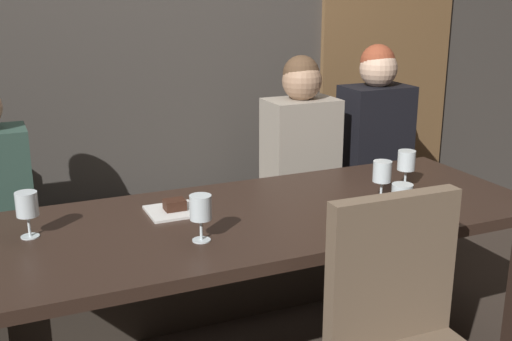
# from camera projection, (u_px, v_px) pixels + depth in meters

# --- Properties ---
(back_wall_tiled) EXTENTS (6.00, 0.12, 3.00)m
(back_wall_tiled) POSITION_uv_depth(u_px,v_px,m) (165.00, 1.00, 3.29)
(back_wall_tiled) COLOR #423D38
(back_wall_tiled) RESTS_ON ground
(arched_door) EXTENTS (0.90, 0.05, 2.55)m
(arched_door) POSITION_uv_depth(u_px,v_px,m) (388.00, 23.00, 3.78)
(arched_door) COLOR brown
(arched_door) RESTS_ON ground
(dining_table) EXTENTS (2.20, 0.84, 0.74)m
(dining_table) POSITION_uv_depth(u_px,v_px,m) (261.00, 235.00, 2.46)
(dining_table) COLOR black
(dining_table) RESTS_ON ground
(banquette_bench) EXTENTS (2.50, 0.44, 0.45)m
(banquette_bench) POSITION_uv_depth(u_px,v_px,m) (204.00, 264.00, 3.19)
(banquette_bench) COLOR #312A23
(banquette_bench) RESTS_ON ground
(chair_near_side) EXTENTS (0.45, 0.45, 0.98)m
(chair_near_side) POSITION_uv_depth(u_px,v_px,m) (409.00, 337.00, 1.91)
(chair_near_side) COLOR #302119
(chair_near_side) RESTS_ON ground
(diner_bearded) EXTENTS (0.36, 0.24, 0.80)m
(diner_bearded) POSITION_uv_depth(u_px,v_px,m) (301.00, 138.00, 3.24)
(diner_bearded) COLOR #9E9384
(diner_bearded) RESTS_ON banquette_bench
(diner_far_end) EXTENTS (0.36, 0.24, 0.84)m
(diner_far_end) POSITION_uv_depth(u_px,v_px,m) (375.00, 127.00, 3.42)
(diner_far_end) COLOR black
(diner_far_end) RESTS_ON banquette_bench
(wine_glass_far_left) EXTENTS (0.08, 0.08, 0.16)m
(wine_glass_far_left) POSITION_uv_depth(u_px,v_px,m) (201.00, 210.00, 2.14)
(wine_glass_far_left) COLOR silver
(wine_glass_far_left) RESTS_ON dining_table
(wine_glass_far_right) EXTENTS (0.08, 0.08, 0.16)m
(wine_glass_far_right) POSITION_uv_depth(u_px,v_px,m) (27.00, 205.00, 2.17)
(wine_glass_far_right) COLOR silver
(wine_glass_far_right) RESTS_ON dining_table
(wine_glass_center_front) EXTENTS (0.08, 0.08, 0.16)m
(wine_glass_center_front) POSITION_uv_depth(u_px,v_px,m) (382.00, 173.00, 2.55)
(wine_glass_center_front) COLOR silver
(wine_glass_center_front) RESTS_ON dining_table
(wine_glass_near_right) EXTENTS (0.08, 0.08, 0.16)m
(wine_glass_near_right) POSITION_uv_depth(u_px,v_px,m) (406.00, 161.00, 2.71)
(wine_glass_near_right) COLOR silver
(wine_glass_near_right) RESTS_ON dining_table
(wine_glass_end_left) EXTENTS (0.08, 0.08, 0.16)m
(wine_glass_end_left) POSITION_uv_depth(u_px,v_px,m) (402.00, 197.00, 2.26)
(wine_glass_end_left) COLOR silver
(wine_glass_end_left) RESTS_ON dining_table
(dessert_plate) EXTENTS (0.19, 0.19, 0.05)m
(dessert_plate) POSITION_uv_depth(u_px,v_px,m) (173.00, 209.00, 2.44)
(dessert_plate) COLOR white
(dessert_plate) RESTS_ON dining_table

